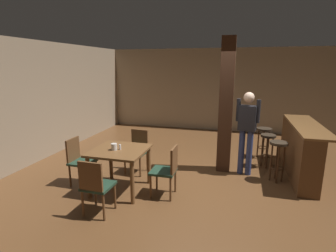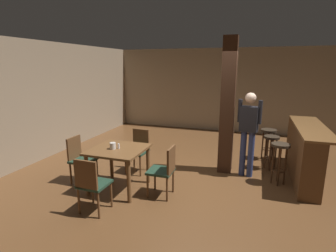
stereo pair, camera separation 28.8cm
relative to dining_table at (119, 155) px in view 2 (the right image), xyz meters
The scene contains 16 objects.
ground_plane 1.68m from the dining_table, 23.92° to the left, with size 10.80×10.80×0.00m, color brown.
wall_back 5.37m from the dining_table, 74.59° to the left, with size 8.00×0.10×2.80m, color gray.
wall_left 2.77m from the dining_table, 166.38° to the left, with size 0.10×9.00×2.80m, color gray.
pillar 2.40m from the dining_table, 40.28° to the left, with size 0.28×0.28×2.80m, color #382114.
dining_table is the anchor object (origin of this frame).
chair_east 0.89m from the dining_table, ahead, with size 0.42×0.42×0.89m.
chair_north 0.90m from the dining_table, 91.56° to the left, with size 0.45×0.45×0.89m.
chair_south 0.88m from the dining_table, 88.94° to the right, with size 0.43×0.43×0.89m.
chair_west 0.87m from the dining_table, behind, with size 0.42×0.42×0.89m.
napkin_cup 0.21m from the dining_table, 143.52° to the right, with size 0.11×0.11×0.12m, color beige.
salt_shaker 0.18m from the dining_table, 23.19° to the right, with size 0.03×0.03×0.09m, color silver.
standing_person 2.59m from the dining_table, 31.91° to the left, with size 0.47×0.27×1.72m.
bar_counter 3.64m from the dining_table, 26.90° to the left, with size 0.56×2.25×1.07m.
bar_stool_near 3.02m from the dining_table, 22.59° to the left, with size 0.34×0.34×0.80m.
bar_stool_mid 3.27m from the dining_table, 35.53° to the left, with size 0.32×0.32×0.75m.
bar_stool_far 3.66m from the dining_table, 44.14° to the left, with size 0.36×0.36×0.74m.
Camera 2 is at (0.87, -4.59, 2.23)m, focal length 28.00 mm.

